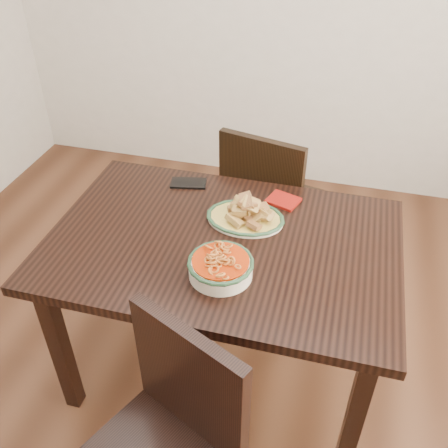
% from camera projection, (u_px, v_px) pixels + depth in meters
% --- Properties ---
extents(floor, '(3.50, 3.50, 0.00)m').
position_uv_depth(floor, '(195.00, 363.00, 2.33)').
color(floor, '#3E2213').
rests_on(floor, ground).
extents(dining_table, '(1.31, 0.88, 0.75)m').
position_uv_depth(dining_table, '(223.00, 257.00, 1.93)').
color(dining_table, black).
rests_on(dining_table, ground).
extents(chair_far, '(0.50, 0.50, 0.89)m').
position_uv_depth(chair_far, '(268.00, 199.00, 2.53)').
color(chair_far, black).
rests_on(chair_far, ground).
extents(chair_near, '(0.56, 0.56, 0.89)m').
position_uv_depth(chair_near, '(168.00, 438.00, 1.51)').
color(chair_near, black).
rests_on(chair_near, ground).
extents(fish_plate, '(0.30, 0.24, 0.11)m').
position_uv_depth(fish_plate, '(245.00, 211.00, 1.94)').
color(fish_plate, '#EFE6CA').
rests_on(fish_plate, dining_table).
extents(noodle_bowl, '(0.23, 0.23, 0.08)m').
position_uv_depth(noodle_bowl, '(221.00, 265.00, 1.70)').
color(noodle_bowl, '#F3E8CD').
rests_on(noodle_bowl, dining_table).
extents(smartphone, '(0.17, 0.11, 0.01)m').
position_uv_depth(smartphone, '(189.00, 183.00, 2.18)').
color(smartphone, black).
rests_on(smartphone, dining_table).
extents(napkin, '(0.15, 0.14, 0.01)m').
position_uv_depth(napkin, '(283.00, 200.00, 2.07)').
color(napkin, maroon).
rests_on(napkin, dining_table).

